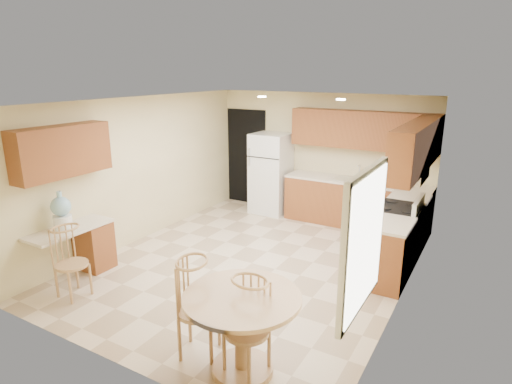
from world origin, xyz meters
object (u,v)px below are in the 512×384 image
Objects in this scene: dining_table at (242,323)px; chair_desk at (64,258)px; refrigerator at (271,173)px; chair_table_b at (241,324)px; stove at (397,234)px; water_crock at (62,213)px; chair_table_a at (192,303)px.

dining_table is 1.20× the size of chair_desk.
refrigerator is 5.08m from dining_table.
refrigerator is 1.75× the size of chair_desk.
refrigerator is 5.19m from chair_table_b.
stove is 3.54m from chair_table_b.
dining_table is 2.74m from chair_desk.
water_crock is (-3.19, 0.41, 0.47)m from dining_table.
refrigerator is at bearing 176.32° from chair_desk.
stove is 1.14× the size of chair_desk.
water_crock reaches higher than chair_table_a.
chair_table_b is at bearing -64.97° from refrigerator.
stove is at bearing 37.10° from water_crock.
water_crock is (-3.24, 0.51, 0.41)m from chair_table_b.
dining_table is 0.56m from chair_table_a.
water_crock is (-0.45, 0.35, 0.44)m from chair_desk.
chair_table_a is 2.20m from chair_desk.
dining_table is at bearing -54.09° from chair_table_b.
stove is 1.09× the size of chair_table_b.
chair_desk is (-2.74, 0.06, 0.03)m from dining_table.
refrigerator is 1.54× the size of stove.
chair_desk is at bearing 178.78° from dining_table.
chair_table_a is (1.59, -4.67, -0.19)m from refrigerator.
refrigerator is at bearing 75.93° from water_crock.
chair_table_a is at bearing -71.18° from refrigerator.
chair_desk is (-2.79, 0.15, -0.02)m from chair_table_b.
dining_table is at bearing 77.08° from chair_table_a.
refrigerator is 4.59m from chair_desk.
chair_table_b is 3.31m from water_crock.
stove is at bearing 139.24° from chair_table_a.
chair_table_a is 0.60m from chair_table_b.
chair_desk reaches higher than dining_table.
water_crock reaches higher than chair_table_b.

